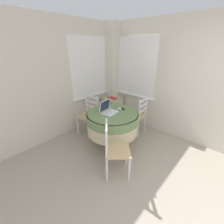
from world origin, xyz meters
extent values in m
cube|color=beige|center=(-0.13, 3.36, 1.27)|extent=(4.15, 0.06, 2.55)
cube|color=white|center=(1.12, 3.32, 1.49)|extent=(1.10, 0.01, 1.42)
cube|color=white|center=(1.12, 3.29, 0.77)|extent=(1.18, 0.07, 0.02)
cube|color=beige|center=(1.98, 0.76, 1.27)|extent=(0.06, 5.13, 2.55)
cube|color=white|center=(1.94, 2.50, 1.49)|extent=(0.01, 1.10, 1.42)
cube|color=white|center=(1.91, 2.50, 0.77)|extent=(0.07, 1.18, 0.02)
cube|color=beige|center=(1.81, 3.19, 1.27)|extent=(0.28, 0.28, 2.55)
cylinder|color=#4C3D2D|center=(0.67, 2.14, 0.01)|extent=(0.36, 0.36, 0.03)
cylinder|color=#4C3D2D|center=(0.67, 2.14, 0.39)|extent=(0.11, 0.11, 0.72)
cylinder|color=beige|center=(0.67, 2.14, 0.54)|extent=(1.03, 1.03, 0.42)
cylinder|color=#6B8451|center=(0.67, 2.14, 0.67)|extent=(1.06, 1.06, 0.17)
cylinder|color=#6B8451|center=(0.67, 2.14, 0.76)|extent=(1.00, 1.00, 0.02)
cube|color=white|center=(0.63, 2.16, 0.78)|extent=(0.34, 0.27, 0.02)
cube|color=silver|center=(0.63, 2.18, 0.79)|extent=(0.29, 0.17, 0.00)
cube|color=white|center=(0.61, 2.29, 0.90)|extent=(0.32, 0.08, 0.23)
cube|color=#192338|center=(0.61, 2.29, 0.90)|extent=(0.28, 0.07, 0.20)
ellipsoid|color=white|center=(0.87, 2.13, 0.79)|extent=(0.06, 0.09, 0.05)
cube|color=#2D2D33|center=(0.95, 2.09, 0.78)|extent=(0.10, 0.13, 0.01)
cube|color=black|center=(0.95, 2.09, 0.78)|extent=(0.08, 0.09, 0.00)
cube|color=tan|center=(0.65, 2.91, 0.45)|extent=(0.45, 0.46, 0.02)
cube|color=silver|center=(0.45, 3.07, 0.22)|extent=(0.04, 0.04, 0.44)
cube|color=silver|center=(0.50, 2.71, 0.22)|extent=(0.04, 0.04, 0.44)
cube|color=silver|center=(0.80, 3.11, 0.22)|extent=(0.04, 0.04, 0.44)
cube|color=silver|center=(0.84, 2.76, 0.22)|extent=(0.04, 0.04, 0.44)
cube|color=silver|center=(0.80, 3.11, 0.70)|extent=(0.04, 0.04, 0.47)
cube|color=silver|center=(0.84, 2.76, 0.70)|extent=(0.04, 0.04, 0.47)
cube|color=silver|center=(0.82, 2.93, 0.88)|extent=(0.07, 0.36, 0.04)
cube|color=silver|center=(0.82, 2.93, 0.75)|extent=(0.07, 0.36, 0.04)
cube|color=silver|center=(0.82, 2.93, 0.63)|extent=(0.07, 0.36, 0.04)
cube|color=tan|center=(1.45, 2.10, 0.45)|extent=(0.45, 0.44, 0.02)
cube|color=silver|center=(1.61, 2.29, 0.22)|extent=(0.04, 0.04, 0.44)
cube|color=silver|center=(1.25, 2.25, 0.22)|extent=(0.04, 0.04, 0.44)
cube|color=silver|center=(1.64, 1.94, 0.22)|extent=(0.04, 0.04, 0.44)
cube|color=silver|center=(1.28, 1.91, 0.22)|extent=(0.04, 0.04, 0.44)
cube|color=silver|center=(1.64, 1.94, 0.70)|extent=(0.04, 0.04, 0.47)
cube|color=silver|center=(1.28, 1.91, 0.70)|extent=(0.04, 0.04, 0.47)
cube|color=silver|center=(1.46, 1.92, 0.88)|extent=(0.36, 0.06, 0.04)
cube|color=silver|center=(1.46, 1.92, 0.75)|extent=(0.36, 0.06, 0.04)
cube|color=silver|center=(1.46, 1.92, 0.63)|extent=(0.36, 0.06, 0.04)
cube|color=tan|center=(0.16, 1.56, 0.45)|extent=(0.57, 0.57, 0.02)
cube|color=silver|center=(0.15, 1.31, 0.22)|extent=(0.05, 0.05, 0.44)
cube|color=silver|center=(0.41, 1.56, 0.22)|extent=(0.05, 0.05, 0.44)
cube|color=silver|center=(-0.09, 1.56, 0.22)|extent=(0.05, 0.05, 0.44)
cube|color=silver|center=(0.17, 1.81, 0.22)|extent=(0.05, 0.05, 0.44)
cube|color=silver|center=(-0.09, 1.56, 0.70)|extent=(0.05, 0.05, 0.47)
cube|color=silver|center=(0.17, 1.81, 0.70)|extent=(0.05, 0.05, 0.47)
cube|color=silver|center=(0.04, 1.68, 0.88)|extent=(0.27, 0.27, 0.04)
cube|color=silver|center=(0.04, 1.68, 0.75)|extent=(0.27, 0.27, 0.04)
cube|color=silver|center=(0.04, 1.68, 0.63)|extent=(0.27, 0.27, 0.04)
cube|color=beige|center=(1.67, 3.06, 0.31)|extent=(0.48, 0.46, 0.62)
cube|color=beige|center=(1.67, 3.06, 0.63)|extent=(0.50, 0.48, 0.02)
cube|color=beige|center=(1.67, 2.82, 0.52)|extent=(0.42, 0.01, 0.18)
sphere|color=olive|center=(1.67, 2.82, 0.52)|extent=(0.02, 0.02, 0.02)
cube|color=beige|center=(1.67, 2.82, 0.31)|extent=(0.42, 0.01, 0.18)
sphere|color=olive|center=(1.67, 2.82, 0.31)|extent=(0.02, 0.02, 0.02)
cube|color=beige|center=(1.67, 2.82, 0.10)|extent=(0.42, 0.01, 0.18)
sphere|color=olive|center=(1.67, 2.82, 0.10)|extent=(0.02, 0.02, 0.02)
cube|color=#BC3338|center=(1.60, 2.98, 0.65)|extent=(0.14, 0.26, 0.02)
camera|label=1|loc=(-1.33, 0.31, 1.99)|focal=24.00mm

